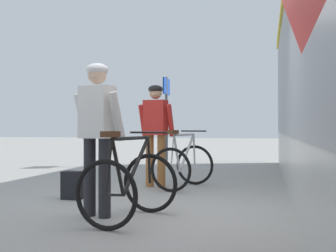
% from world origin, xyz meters
% --- Properties ---
extents(ground_plane, '(80.00, 80.00, 0.00)m').
position_xyz_m(ground_plane, '(0.00, 0.00, 0.00)').
color(ground_plane, '#A09E99').
extents(cyclist_near_in_red, '(0.64, 0.37, 1.76)m').
position_xyz_m(cyclist_near_in_red, '(-0.73, 2.22, 1.05)').
color(cyclist_near_in_red, '#935B2D').
rests_on(cyclist_near_in_red, ground).
extents(cyclist_far_in_white, '(0.66, 0.43, 1.76)m').
position_xyz_m(cyclist_far_in_white, '(-0.75, -0.39, 1.05)').
color(cyclist_far_in_white, '#232328').
rests_on(cyclist_far_in_white, ground).
extents(bicycle_near_silver, '(0.93, 1.20, 0.99)m').
position_xyz_m(bicycle_near_silver, '(-0.24, 2.18, 0.40)').
color(bicycle_near_silver, black).
rests_on(bicycle_near_silver, ground).
extents(bicycle_far_black, '(0.89, 1.18, 0.99)m').
position_xyz_m(bicycle_far_black, '(-0.32, -0.53, 0.40)').
color(bicycle_far_black, black).
rests_on(bicycle_far_black, ground).
extents(backpack_on_platform, '(0.30, 0.20, 0.40)m').
position_xyz_m(backpack_on_platform, '(-1.57, 0.70, 0.20)').
color(backpack_on_platform, black).
rests_on(backpack_on_platform, ground).
extents(platform_sign_post, '(0.08, 0.70, 2.40)m').
position_xyz_m(platform_sign_post, '(-1.52, 6.47, 1.62)').
color(platform_sign_post, '#595B60').
rests_on(platform_sign_post, ground).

